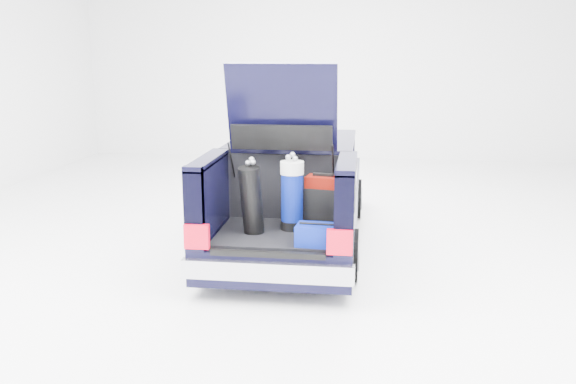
# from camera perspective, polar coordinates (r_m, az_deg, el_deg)

# --- Properties ---
(ground) EXTENTS (14.00, 14.00, 0.00)m
(ground) POSITION_cam_1_polar(r_m,az_deg,el_deg) (8.49, 0.44, -4.76)
(ground) COLOR white
(ground) RESTS_ON ground
(car) EXTENTS (1.87, 4.65, 2.47)m
(car) POSITION_cam_1_polar(r_m,az_deg,el_deg) (8.41, 0.53, -0.17)
(car) COLOR black
(car) RESTS_ON ground
(red_suitcase) EXTENTS (0.42, 0.31, 0.63)m
(red_suitcase) POSITION_cam_1_polar(r_m,az_deg,el_deg) (7.03, 3.29, -0.93)
(red_suitcase) COLOR #630A03
(red_suitcase) RESTS_ON car
(black_golf_bag) EXTENTS (0.34, 0.39, 0.86)m
(black_golf_bag) POSITION_cam_1_polar(r_m,az_deg,el_deg) (6.76, -3.44, -0.74)
(black_golf_bag) COLOR black
(black_golf_bag) RESTS_ON car
(blue_golf_bag) EXTENTS (0.30, 0.30, 0.89)m
(blue_golf_bag) POSITION_cam_1_polar(r_m,az_deg,el_deg) (6.91, 0.38, -0.26)
(blue_golf_bag) COLOR black
(blue_golf_bag) RESTS_ON car
(blue_duffel) EXTENTS (0.48, 0.33, 0.24)m
(blue_duffel) POSITION_cam_1_polar(r_m,az_deg,el_deg) (6.42, 2.82, -4.02)
(blue_duffel) COLOR navy
(blue_duffel) RESTS_ON car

